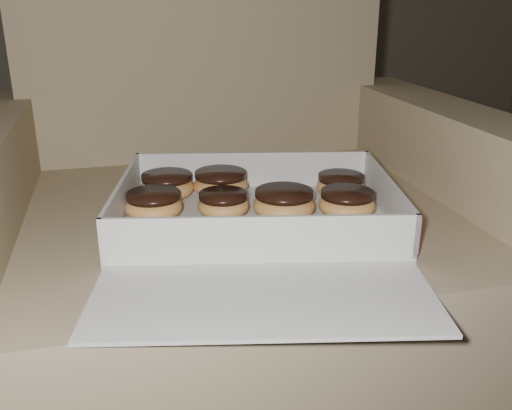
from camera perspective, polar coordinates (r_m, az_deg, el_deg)
The scene contains 13 objects.
armchair at distance 1.07m, azimuth -2.60°, elevation -5.22°, with size 0.93×0.78×0.97m.
bakery_box at distance 0.85m, azimuth 0.34°, elevation -1.94°, with size 0.50×0.56×0.07m.
donut_a at distance 0.87m, azimuth 2.81°, elevation 0.12°, with size 0.10×0.10×0.05m.
donut_b at distance 0.96m, azimuth -3.55°, elevation 2.15°, with size 0.09×0.09×0.05m.
donut_c at distance 0.88m, azimuth -3.29°, elevation 0.10°, with size 0.08×0.08×0.04m.
donut_d at distance 0.88m, azimuth -10.18°, elevation -0.00°, with size 0.09×0.09×0.04m.
donut_e at distance 0.97m, azimuth 8.45°, elevation 1.95°, with size 0.08×0.08×0.04m.
donut_f at distance 0.89m, azimuth 9.06°, elevation 0.15°, with size 0.09×0.09×0.04m.
donut_g at distance 0.97m, azimuth -8.89°, elevation 1.91°, with size 0.09×0.09×0.04m.
crumb_a at distance 0.86m, azimuth -1.28°, elevation -1.82°, with size 0.01×0.01×0.00m, color black.
crumb_b at distance 0.81m, azimuth -8.41°, elevation -3.55°, with size 0.01×0.01×0.00m, color black.
crumb_c at distance 0.87m, azimuth 2.28°, elevation -1.65°, with size 0.01×0.01×0.00m, color black.
crumb_d at distance 0.77m, azimuth 5.65°, elevation -4.72°, with size 0.01×0.01×0.00m, color black.
Camera 1 is at (0.20, -0.06, 0.77)m, focal length 40.00 mm.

